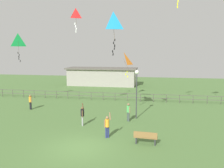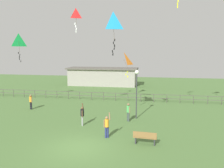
# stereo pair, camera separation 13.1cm
# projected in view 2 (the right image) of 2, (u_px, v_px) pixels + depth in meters

# --- Properties ---
(ground_plane) EXTENTS (80.00, 80.00, 0.00)m
(ground_plane) POSITION_uv_depth(u_px,v_px,m) (78.00, 148.00, 14.41)
(ground_plane) COLOR #4C7038
(lamppost) EXTENTS (0.36, 0.36, 4.30)m
(lamppost) POSITION_uv_depth(u_px,v_px,m) (137.00, 83.00, 20.20)
(lamppost) COLOR #38383D
(lamppost) RESTS_ON ground_plane
(park_bench) EXTENTS (1.53, 0.52, 0.85)m
(park_bench) POSITION_uv_depth(u_px,v_px,m) (145.00, 137.00, 14.91)
(park_bench) COLOR olive
(park_bench) RESTS_ON ground_plane
(person_0) EXTENTS (0.33, 0.39, 1.56)m
(person_0) POSITION_uv_depth(u_px,v_px,m) (128.00, 111.00, 19.73)
(person_0) COLOR #3F4C47
(person_0) RESTS_ON ground_plane
(person_1) EXTENTS (0.41, 0.28, 1.53)m
(person_1) POSITION_uv_depth(u_px,v_px,m) (31.00, 101.00, 23.80)
(person_1) COLOR black
(person_1) RESTS_ON ground_plane
(person_2) EXTENTS (0.28, 0.49, 1.80)m
(person_2) POSITION_uv_depth(u_px,v_px,m) (82.00, 114.00, 18.63)
(person_2) COLOR #99999E
(person_2) RESTS_ON ground_plane
(person_3) EXTENTS (0.48, 0.30, 1.78)m
(person_3) POSITION_uv_depth(u_px,v_px,m) (107.00, 125.00, 16.00)
(person_3) COLOR navy
(person_3) RESTS_ON ground_plane
(kite_2) EXTENTS (1.21, 1.15, 2.42)m
(kite_2) POSITION_uv_depth(u_px,v_px,m) (124.00, 60.00, 23.08)
(kite_2) COLOR orange
(kite_5) EXTENTS (1.17, 1.16, 3.34)m
(kite_5) POSITION_uv_depth(u_px,v_px,m) (113.00, 23.00, 18.20)
(kite_5) COLOR #198CD1
(kite_6) EXTENTS (0.76, 0.56, 2.11)m
(kite_6) POSITION_uv_depth(u_px,v_px,m) (76.00, 15.00, 20.33)
(kite_6) COLOR red
(kite_8) EXTENTS (1.27, 1.05, 3.06)m
(kite_8) POSITION_uv_depth(u_px,v_px,m) (19.00, 41.00, 25.15)
(kite_8) COLOR #1EB759
(waterfront_railing) EXTENTS (36.05, 0.06, 0.95)m
(waterfront_railing) POSITION_uv_depth(u_px,v_px,m) (114.00, 95.00, 28.00)
(waterfront_railing) COLOR #4C4742
(waterfront_railing) RESTS_ON ground_plane
(pavilion_building) EXTENTS (12.05, 4.13, 3.05)m
(pavilion_building) POSITION_uv_depth(u_px,v_px,m) (103.00, 76.00, 40.28)
(pavilion_building) COLOR gray
(pavilion_building) RESTS_ON ground_plane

